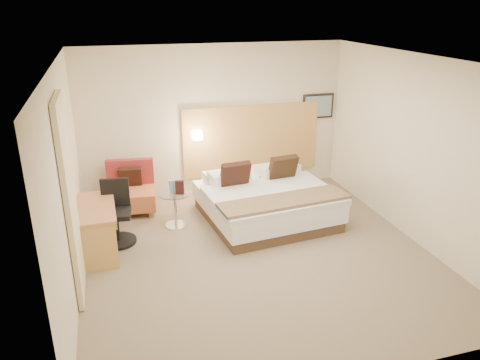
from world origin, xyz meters
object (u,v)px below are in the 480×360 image
object	(u,v)px
lounge_chair	(131,192)
desk	(98,216)
desk_chair	(117,218)
bed	(266,201)
side_table	(175,208)

from	to	relation	value
lounge_chair	desk	bearing A→B (deg)	-111.61
lounge_chair	desk_chair	size ratio (longest dim) A/B	0.92
desk	bed	bearing A→B (deg)	8.15
bed	side_table	size ratio (longest dim) A/B	3.46
bed	desk_chair	world-z (taller)	bed
bed	desk_chair	size ratio (longest dim) A/B	2.28
side_table	bed	bearing A→B (deg)	-5.45
lounge_chair	side_table	world-z (taller)	lounge_chair
side_table	desk	size ratio (longest dim) A/B	0.54
lounge_chair	desk_chair	xyz separation A→B (m)	(-0.28, -1.09, 0.05)
side_table	desk_chair	distance (m)	0.95
bed	side_table	bearing A→B (deg)	174.55
bed	desk	size ratio (longest dim) A/B	1.87
bed	desk_chair	xyz separation A→B (m)	(-2.37, -0.14, 0.07)
desk_chair	side_table	bearing A→B (deg)	17.02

